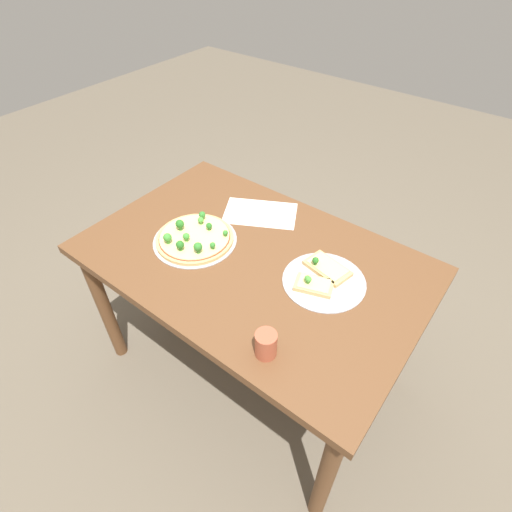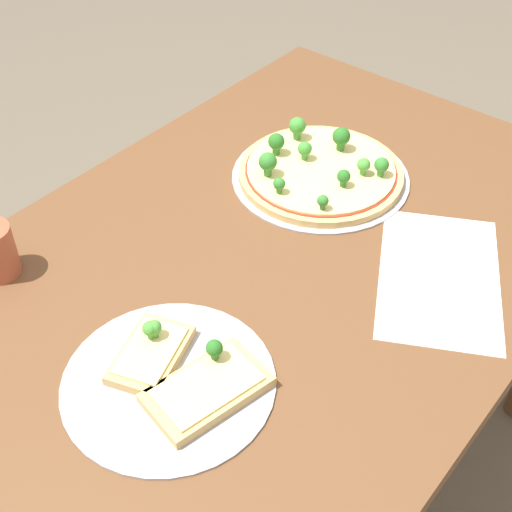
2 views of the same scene
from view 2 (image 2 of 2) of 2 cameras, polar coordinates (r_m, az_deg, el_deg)
The scene contains 5 objects.
ground_plane at distance 1.78m, azimuth 0.61°, elevation -18.16°, with size 8.00×8.00×0.00m, color brown.
dining_table at distance 1.26m, azimuth 0.83°, elevation -3.38°, with size 1.31×0.85×0.75m.
pizza_tray_whole at distance 1.36m, azimuth 5.12°, elevation 6.80°, with size 0.34×0.34×0.07m.
pizza_tray_slice at distance 1.02m, azimuth -6.31°, elevation -9.51°, with size 0.30×0.30×0.06m.
paper_menu at distance 1.20m, azimuth 14.44°, elevation -1.59°, with size 0.31×0.19×0.00m, color white.
Camera 2 is at (-0.69, -0.54, 1.56)m, focal length 50.00 mm.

